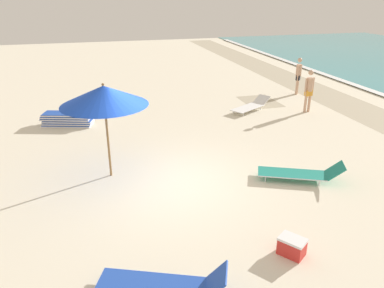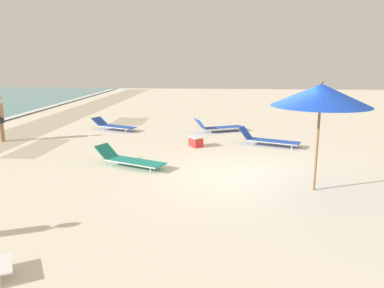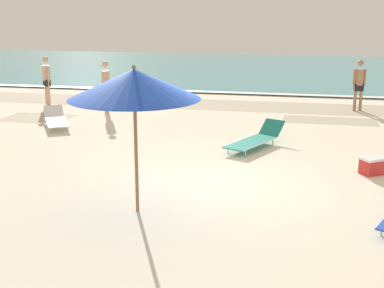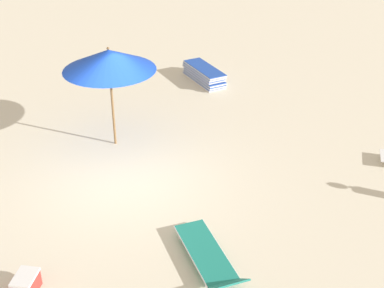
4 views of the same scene
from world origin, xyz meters
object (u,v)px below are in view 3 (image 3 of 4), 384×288
object	(u,v)px
sun_lounger_beside_umbrella	(56,119)
beachgoer_shoreline_child	(47,78)
beachgoer_wading_adult	(106,84)
sun_lounger_near_water_right	(256,139)
beach_umbrella	(134,84)
cooler_box	(373,166)
beachgoer_strolling_adult	(359,82)

from	to	relation	value
sun_lounger_beside_umbrella	beachgoer_shoreline_child	world-z (taller)	beachgoer_shoreline_child
beachgoer_wading_adult	sun_lounger_near_water_right	bearing A→B (deg)	-131.38
sun_lounger_beside_umbrella	sun_lounger_near_water_right	distance (m)	6.30
sun_lounger_near_water_right	beach_umbrella	bearing A→B (deg)	-83.93
beach_umbrella	cooler_box	distance (m)	5.75
beach_umbrella	beachgoer_shoreline_child	distance (m)	11.49
beachgoer_wading_adult	cooler_box	bearing A→B (deg)	-131.56
beach_umbrella	sun_lounger_beside_umbrella	size ratio (longest dim) A/B	1.24
beach_umbrella	cooler_box	world-z (taller)	beach_umbrella
sun_lounger_beside_umbrella	beachgoer_wading_adult	xyz separation A→B (m)	(0.81, 2.18, 0.80)
sun_lounger_beside_umbrella	beachgoer_wading_adult	world-z (taller)	beachgoer_wading_adult
sun_lounger_near_water_right	beachgoer_shoreline_child	distance (m)	9.29
beach_umbrella	cooler_box	xyz separation A→B (m)	(4.34, 3.14, -2.08)
sun_lounger_beside_umbrella	sun_lounger_near_water_right	size ratio (longest dim) A/B	0.93
sun_lounger_beside_umbrella	sun_lounger_near_water_right	bearing A→B (deg)	-42.24
sun_lounger_beside_umbrella	cooler_box	xyz separation A→B (m)	(8.87, -3.02, -0.02)
beachgoer_strolling_adult	cooler_box	size ratio (longest dim) A/B	2.89
beachgoer_shoreline_child	cooler_box	distance (m)	12.50
beachgoer_strolling_adult	cooler_box	bearing A→B (deg)	72.52
beach_umbrella	beachgoer_strolling_adult	bearing A→B (deg)	66.29
sun_lounger_near_water_right	cooler_box	world-z (taller)	sun_lounger_near_water_right
sun_lounger_beside_umbrella	cooler_box	bearing A→B (deg)	-49.55
beach_umbrella	beachgoer_shoreline_child	bearing A→B (deg)	124.30
beachgoer_strolling_adult	beachgoer_shoreline_child	bearing A→B (deg)	-9.28
beach_umbrella	sun_lounger_beside_umbrella	xyz separation A→B (m)	(-4.53, 6.17, -2.07)
beachgoer_strolling_adult	cooler_box	world-z (taller)	beachgoer_strolling_adult
cooler_box	beachgoer_wading_adult	bearing A→B (deg)	-69.01
beach_umbrella	sun_lounger_near_water_right	bearing A→B (deg)	71.55
sun_lounger_near_water_right	beachgoer_strolling_adult	distance (m)	6.46
cooler_box	sun_lounger_beside_umbrella	bearing A→B (deg)	-54.98
beach_umbrella	beachgoer_strolling_adult	distance (m)	11.61
beach_umbrella	beachgoer_wading_adult	size ratio (longest dim) A/B	1.47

